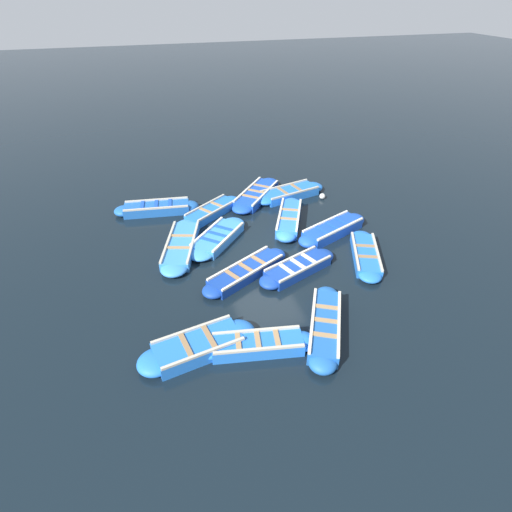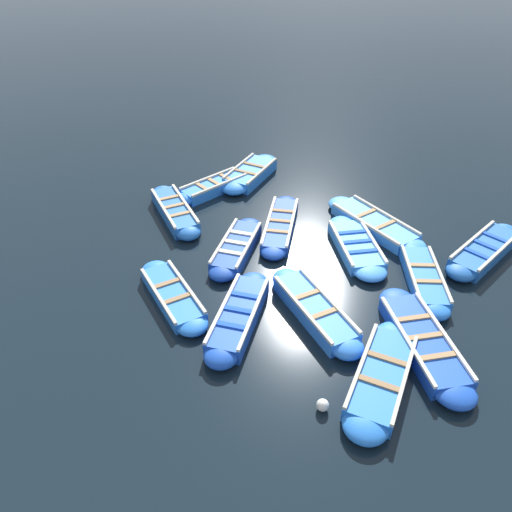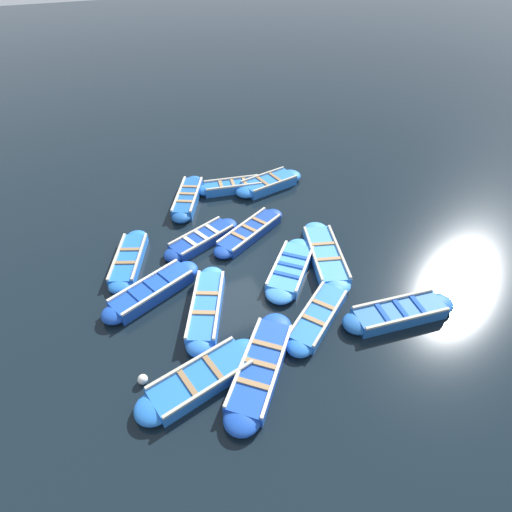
% 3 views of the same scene
% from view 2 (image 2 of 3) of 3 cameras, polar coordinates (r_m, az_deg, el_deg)
% --- Properties ---
extents(ground_plane, '(120.00, 120.00, 0.00)m').
position_cam_2_polar(ground_plane, '(14.46, 3.11, 0.01)').
color(ground_plane, black).
extents(boat_outer_right, '(2.21, 3.53, 0.46)m').
position_cam_2_polar(boat_outer_right, '(12.42, 6.72, -6.16)').
color(boat_outer_right, blue).
rests_on(boat_outer_right, ground).
extents(boat_alongside, '(2.01, 3.94, 0.39)m').
position_cam_2_polar(boat_alongside, '(15.99, 13.38, 3.61)').
color(boat_alongside, '#3884E0').
rests_on(boat_alongside, ground).
extents(boat_drifting, '(3.65, 1.27, 0.45)m').
position_cam_2_polar(boat_drifting, '(15.74, 24.63, 0.55)').
color(boat_drifting, '#1E59AD').
rests_on(boat_drifting, ground).
extents(boat_inner_gap, '(3.48, 2.05, 0.46)m').
position_cam_2_polar(boat_inner_gap, '(12.18, -2.02, -6.89)').
color(boat_inner_gap, '#1947B7').
rests_on(boat_inner_gap, ground).
extents(boat_tucked, '(2.95, 3.08, 0.38)m').
position_cam_2_polar(boat_tucked, '(14.84, 11.37, 1.10)').
color(boat_tucked, '#3884E0').
rests_on(boat_tucked, ground).
extents(boat_bow_out, '(3.42, 1.54, 0.46)m').
position_cam_2_polar(boat_bow_out, '(18.46, -0.66, 9.39)').
color(boat_bow_out, blue).
rests_on(boat_bow_out, ground).
extents(boat_far_corner, '(3.52, 2.35, 0.39)m').
position_cam_2_polar(boat_far_corner, '(15.49, 2.79, 3.51)').
color(boat_far_corner, navy).
rests_on(boat_far_corner, ground).
extents(boat_outer_left, '(3.68, 1.72, 0.43)m').
position_cam_2_polar(boat_outer_left, '(11.23, 14.16, -13.23)').
color(boat_outer_left, blue).
rests_on(boat_outer_left, ground).
extents(boat_broadside, '(3.20, 3.47, 0.42)m').
position_cam_2_polar(boat_broadside, '(12.22, 18.57, -9.30)').
color(boat_broadside, '#1947B7').
rests_on(boat_broadside, ground).
extents(boat_centre, '(3.26, 1.90, 0.40)m').
position_cam_2_polar(boat_centre, '(14.49, -2.25, 0.98)').
color(boat_centre, navy).
rests_on(boat_centre, ground).
extents(boat_mid_row, '(1.96, 3.31, 0.37)m').
position_cam_2_polar(boat_mid_row, '(13.00, -9.49, -4.47)').
color(boat_mid_row, blue).
rests_on(boat_mid_row, ground).
extents(boat_end_of_row, '(3.25, 1.24, 0.43)m').
position_cam_2_polar(boat_end_of_row, '(17.66, -4.81, 7.91)').
color(boat_end_of_row, blue).
rests_on(boat_end_of_row, ground).
extents(boat_stern_in, '(2.24, 3.42, 0.46)m').
position_cam_2_polar(boat_stern_in, '(16.34, -9.26, 5.07)').
color(boat_stern_in, '#1E59AD').
rests_on(boat_stern_in, ground).
extents(boat_near_quay, '(3.09, 2.52, 0.39)m').
position_cam_2_polar(boat_near_quay, '(14.09, 18.64, -2.40)').
color(boat_near_quay, blue).
rests_on(boat_near_quay, ground).
extents(buoy_orange_near, '(0.26, 0.26, 0.26)m').
position_cam_2_polar(buoy_orange_near, '(10.61, 7.62, -16.54)').
color(buoy_orange_near, silver).
rests_on(buoy_orange_near, ground).
extents(buoy_yellow_far, '(0.34, 0.34, 0.34)m').
position_cam_2_polar(buoy_yellow_far, '(13.41, 4.10, -2.43)').
color(buoy_yellow_far, '#E05119').
rests_on(buoy_yellow_far, ground).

